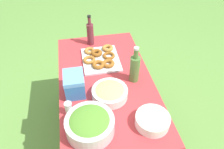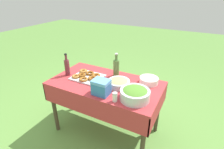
{
  "view_description": "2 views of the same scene",
  "coord_description": "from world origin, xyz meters",
  "px_view_note": "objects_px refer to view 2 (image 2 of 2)",
  "views": [
    {
      "loc": [
        1.23,
        -0.19,
        1.92
      ],
      "look_at": [
        0.04,
        0.04,
        0.84
      ],
      "focal_mm": 35.0,
      "sensor_mm": 36.0,
      "label": 1
    },
    {
      "loc": [
        0.91,
        -1.58,
        1.76
      ],
      "look_at": [
        0.05,
        0.07,
        0.83
      ],
      "focal_mm": 28.0,
      "sensor_mm": 36.0,
      "label": 2
    }
  ],
  "objects_px": {
    "salad_bowl": "(135,94)",
    "olive_oil_bottle": "(116,67)",
    "cooler_box": "(101,87)",
    "donut_platter": "(87,76)",
    "plate_stack": "(149,80)",
    "wine_bottle": "(67,67)",
    "pasta_bowl": "(119,83)"
  },
  "relations": [
    {
      "from": "plate_stack",
      "to": "olive_oil_bottle",
      "type": "distance_m",
      "value": 0.43
    },
    {
      "from": "wine_bottle",
      "to": "cooler_box",
      "type": "distance_m",
      "value": 0.64
    },
    {
      "from": "salad_bowl",
      "to": "olive_oil_bottle",
      "type": "bearing_deg",
      "value": 135.9
    },
    {
      "from": "wine_bottle",
      "to": "olive_oil_bottle",
      "type": "bearing_deg",
      "value": 25.57
    },
    {
      "from": "pasta_bowl",
      "to": "wine_bottle",
      "type": "relative_size",
      "value": 0.88
    },
    {
      "from": "pasta_bowl",
      "to": "donut_platter",
      "type": "height_order",
      "value": "pasta_bowl"
    },
    {
      "from": "salad_bowl",
      "to": "cooler_box",
      "type": "bearing_deg",
      "value": -168.78
    },
    {
      "from": "salad_bowl",
      "to": "pasta_bowl",
      "type": "height_order",
      "value": "salad_bowl"
    },
    {
      "from": "olive_oil_bottle",
      "to": "cooler_box",
      "type": "distance_m",
      "value": 0.46
    },
    {
      "from": "olive_oil_bottle",
      "to": "wine_bottle",
      "type": "xyz_separation_m",
      "value": [
        -0.56,
        -0.27,
        -0.0
      ]
    },
    {
      "from": "donut_platter",
      "to": "olive_oil_bottle",
      "type": "bearing_deg",
      "value": 36.16
    },
    {
      "from": "plate_stack",
      "to": "wine_bottle",
      "type": "height_order",
      "value": "wine_bottle"
    },
    {
      "from": "pasta_bowl",
      "to": "donut_platter",
      "type": "distance_m",
      "value": 0.44
    },
    {
      "from": "salad_bowl",
      "to": "donut_platter",
      "type": "relative_size",
      "value": 0.79
    },
    {
      "from": "pasta_bowl",
      "to": "salad_bowl",
      "type": "bearing_deg",
      "value": -33.09
    },
    {
      "from": "donut_platter",
      "to": "cooler_box",
      "type": "xyz_separation_m",
      "value": [
        0.35,
        -0.24,
        0.06
      ]
    },
    {
      "from": "salad_bowl",
      "to": "wine_bottle",
      "type": "relative_size",
      "value": 1.03
    },
    {
      "from": "salad_bowl",
      "to": "pasta_bowl",
      "type": "bearing_deg",
      "value": 146.91
    },
    {
      "from": "olive_oil_bottle",
      "to": "cooler_box",
      "type": "bearing_deg",
      "value": -83.62
    },
    {
      "from": "salad_bowl",
      "to": "donut_platter",
      "type": "bearing_deg",
      "value": 166.3
    },
    {
      "from": "salad_bowl",
      "to": "donut_platter",
      "type": "distance_m",
      "value": 0.72
    },
    {
      "from": "cooler_box",
      "to": "plate_stack",
      "type": "bearing_deg",
      "value": 50.81
    },
    {
      "from": "pasta_bowl",
      "to": "donut_platter",
      "type": "bearing_deg",
      "value": 179.95
    },
    {
      "from": "olive_oil_bottle",
      "to": "wine_bottle",
      "type": "distance_m",
      "value": 0.62
    },
    {
      "from": "pasta_bowl",
      "to": "cooler_box",
      "type": "bearing_deg",
      "value": -110.35
    },
    {
      "from": "wine_bottle",
      "to": "pasta_bowl",
      "type": "bearing_deg",
      "value": 4.16
    },
    {
      "from": "donut_platter",
      "to": "plate_stack",
      "type": "relative_size",
      "value": 1.73
    },
    {
      "from": "salad_bowl",
      "to": "wine_bottle",
      "type": "bearing_deg",
      "value": 172.97
    },
    {
      "from": "cooler_box",
      "to": "donut_platter",
      "type": "bearing_deg",
      "value": 145.56
    },
    {
      "from": "olive_oil_bottle",
      "to": "cooler_box",
      "type": "relative_size",
      "value": 1.72
    },
    {
      "from": "plate_stack",
      "to": "wine_bottle",
      "type": "xyz_separation_m",
      "value": [
        -0.99,
        -0.27,
        0.08
      ]
    },
    {
      "from": "wine_bottle",
      "to": "donut_platter",
      "type": "bearing_deg",
      "value": 10.99
    }
  ]
}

